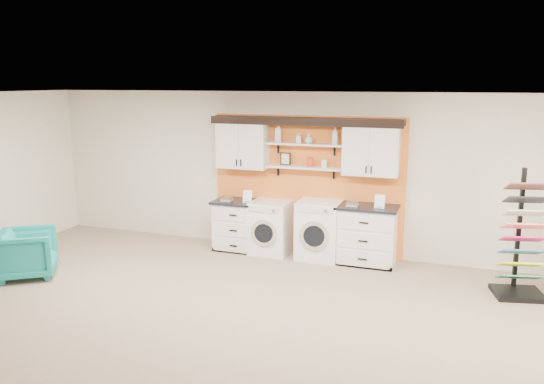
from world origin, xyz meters
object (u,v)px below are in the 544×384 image
at_px(sample_rack, 520,257).
at_px(armchair, 28,253).
at_px(dryer, 319,230).
at_px(base_cabinet_right, 366,235).
at_px(base_cabinet_left, 240,225).
at_px(washer, 271,227).

relative_size(sample_rack, armchair, 2.22).
height_order(dryer, sample_rack, sample_rack).
distance_m(base_cabinet_right, armchair, 5.37).
bearing_deg(base_cabinet_left, dryer, -0.13).
xyz_separation_m(dryer, armchair, (-4.03, -2.34, -0.13)).
distance_m(base_cabinet_left, armchair, 3.48).
relative_size(base_cabinet_left, dryer, 0.92).
xyz_separation_m(base_cabinet_right, dryer, (-0.80, -0.00, 0.01)).
bearing_deg(base_cabinet_right, base_cabinet_left, 180.00).
xyz_separation_m(base_cabinet_left, dryer, (1.46, -0.00, 0.05)).
xyz_separation_m(washer, sample_rack, (3.94, -0.63, 0.10)).
bearing_deg(washer, sample_rack, -9.03).
bearing_deg(washer, base_cabinet_left, 179.66).
bearing_deg(armchair, base_cabinet_left, -82.67).
bearing_deg(sample_rack, washer, 158.11).
bearing_deg(washer, dryer, 0.00).
relative_size(base_cabinet_left, armchair, 1.13).
distance_m(washer, armchair, 3.93).
bearing_deg(base_cabinet_left, washer, -0.34).
distance_m(base_cabinet_left, sample_rack, 4.56).
bearing_deg(dryer, base_cabinet_left, 179.87).
bearing_deg(base_cabinet_right, dryer, -179.76).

